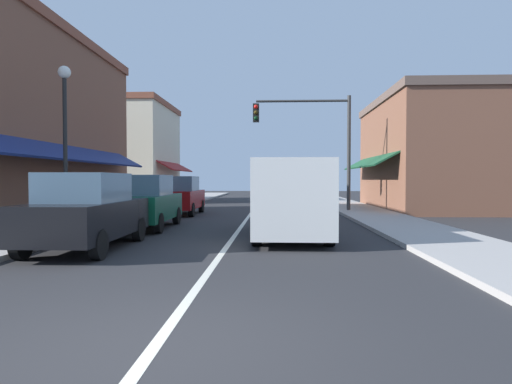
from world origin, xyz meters
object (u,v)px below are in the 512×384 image
van_in_lane (290,196)px  street_lamp_left_near (65,122)px  parked_car_nearest_left (87,212)px  parked_car_second_left (144,202)px  traffic_signal_mast_arm (316,133)px  parked_car_third_left (180,196)px

van_in_lane → street_lamp_left_near: (-6.52, 0.19, 2.15)m
parked_car_nearest_left → van_in_lane: size_ratio=0.80×
parked_car_second_left → traffic_signal_mast_arm: 10.20m
street_lamp_left_near → parked_car_second_left: bearing=45.9°
traffic_signal_mast_arm → street_lamp_left_near: traffic_signal_mast_arm is taller
traffic_signal_mast_arm → van_in_lane: bearing=-99.5°
parked_car_nearest_left → street_lamp_left_near: size_ratio=0.84×
van_in_lane → parked_car_second_left: bearing=156.8°
parked_car_third_left → van_in_lane: (4.86, -7.79, 0.27)m
parked_car_second_left → street_lamp_left_near: bearing=-135.7°
parked_car_nearest_left → parked_car_third_left: bearing=89.5°
parked_car_second_left → parked_car_third_left: size_ratio=1.01×
van_in_lane → traffic_signal_mast_arm: bearing=80.2°
parked_car_nearest_left → parked_car_third_left: (-0.08, 10.12, 0.00)m
parked_car_third_left → street_lamp_left_near: street_lamp_left_near is taller
van_in_lane → traffic_signal_mast_arm: traffic_signal_mast_arm is taller
parked_car_nearest_left → traffic_signal_mast_arm: traffic_signal_mast_arm is taller
parked_car_third_left → van_in_lane: van_in_lane is taller
parked_car_second_left → van_in_lane: bearing=-24.5°
van_in_lane → traffic_signal_mast_arm: 9.93m
parked_car_nearest_left → parked_car_third_left: same height
parked_car_nearest_left → parked_car_third_left: size_ratio=1.00×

